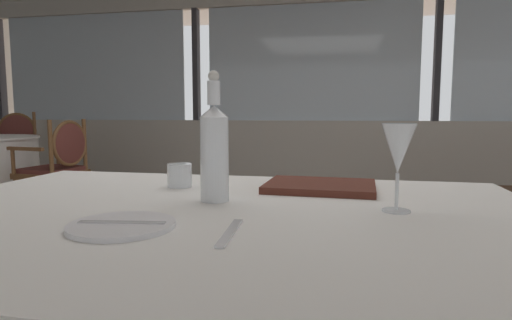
# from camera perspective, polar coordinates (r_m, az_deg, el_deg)

# --- Properties ---
(ground_plane) EXTENTS (14.07, 14.07, 0.00)m
(ground_plane) POSITION_cam_1_polar(r_m,az_deg,el_deg) (2.54, 0.19, -15.87)
(ground_plane) COLOR brown
(window_wall_far) EXTENTS (10.82, 0.14, 2.74)m
(window_wall_far) POSITION_cam_1_polar(r_m,az_deg,el_deg) (6.23, 7.19, 7.52)
(window_wall_far) COLOR beige
(window_wall_far) RESTS_ON ground_plane
(side_plate) EXTENTS (0.21, 0.21, 0.01)m
(side_plate) POSITION_cam_1_polar(r_m,az_deg,el_deg) (0.89, -17.49, -8.33)
(side_plate) COLOR white
(side_plate) RESTS_ON foreground_table
(butter_knife) EXTENTS (0.17, 0.04, 0.00)m
(butter_knife) POSITION_cam_1_polar(r_m,az_deg,el_deg) (0.89, -17.51, -8.01)
(butter_knife) COLOR silver
(butter_knife) RESTS_ON foreground_table
(dinner_fork) EXTENTS (0.03, 0.19, 0.00)m
(dinner_fork) POSITION_cam_1_polar(r_m,az_deg,el_deg) (0.81, -3.52, -9.66)
(dinner_fork) COLOR silver
(dinner_fork) RESTS_ON foreground_table
(water_bottle) EXTENTS (0.07, 0.07, 0.33)m
(water_bottle) POSITION_cam_1_polar(r_m,az_deg,el_deg) (1.08, -5.58, 1.39)
(water_bottle) COLOR white
(water_bottle) RESTS_ON foreground_table
(wine_glass) EXTENTS (0.08, 0.08, 0.20)m
(wine_glass) POSITION_cam_1_polar(r_m,az_deg,el_deg) (1.01, 18.50, 1.26)
(wine_glass) COLOR white
(wine_glass) RESTS_ON foreground_table
(water_tumbler) EXTENTS (0.07, 0.07, 0.07)m
(water_tumbler) POSITION_cam_1_polar(r_m,az_deg,el_deg) (1.32, -10.19, -2.02)
(water_tumbler) COLOR white
(water_tumbler) RESTS_ON foreground_table
(menu_book) EXTENTS (0.33, 0.26, 0.02)m
(menu_book) POSITION_cam_1_polar(r_m,az_deg,el_deg) (1.27, 8.59, -3.47)
(menu_book) COLOR #512319
(menu_book) RESTS_ON foreground_table
(dining_chair_0_0) EXTENTS (0.52, 0.58, 0.90)m
(dining_chair_0_0) POSITION_cam_1_polar(r_m,az_deg,el_deg) (4.14, -24.89, -0.26)
(dining_chair_0_0) COLOR brown
(dining_chair_0_0) RESTS_ON ground_plane
(dining_chair_0_1) EXTENTS (0.64, 0.60, 0.97)m
(dining_chair_0_1) POSITION_cam_1_polar(r_m,az_deg,el_deg) (5.75, -29.62, 1.59)
(dining_chair_0_1) COLOR brown
(dining_chair_0_1) RESTS_ON ground_plane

